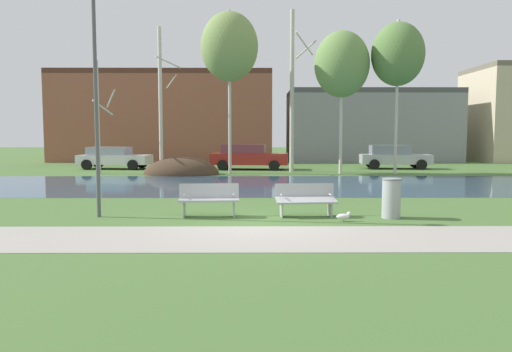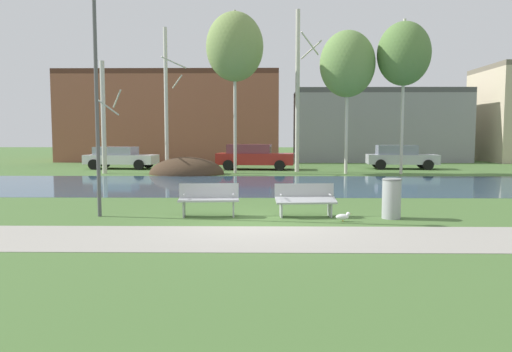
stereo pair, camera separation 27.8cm
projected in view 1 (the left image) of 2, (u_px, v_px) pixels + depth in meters
ground_plane at (256, 183)px, 22.14m from camera, size 120.00×120.00×0.00m
paved_path_strip at (259, 238)px, 10.32m from camera, size 60.00×2.58×0.01m
river_band at (256, 185)px, 21.22m from camera, size 80.00×8.73×0.01m
soil_mound at (182, 174)px, 26.75m from camera, size 4.11×2.99×1.88m
bench_left at (209, 199)px, 13.02m from camera, size 1.64×0.68×0.87m
bench_right at (306, 199)px, 13.04m from camera, size 1.64×0.68×0.87m
trash_bin at (391, 197)px, 12.79m from camera, size 0.51×0.51×1.05m
seagull at (344, 216)px, 12.32m from camera, size 0.40×0.15×0.25m
streetlamp at (95, 66)px, 12.66m from camera, size 0.32×0.32×6.03m
birch_far_left at (98, 117)px, 26.92m from camera, size 1.20×1.97×6.21m
birch_left at (161, 99)px, 27.46m from camera, size 1.30×2.13×8.14m
birch_center_left at (229, 47)px, 26.96m from camera, size 3.16×3.16×8.98m
birch_center at (293, 90)px, 28.15m from camera, size 1.50×2.55×9.26m
birch_center_right at (342, 64)px, 26.80m from camera, size 3.01×3.01×7.82m
birch_right at (398, 55)px, 26.54m from camera, size 2.85×2.85×8.36m
parked_van_nearest_white at (113, 157)px, 30.79m from camera, size 4.55×2.31×1.40m
parked_sedan_second_red at (248, 156)px, 30.39m from camera, size 4.89×2.43×1.57m
parked_hatch_third_silver at (394, 156)px, 31.04m from camera, size 4.46×2.26×1.50m
building_brick_low at (167, 117)px, 41.18m from camera, size 17.50×7.73×7.21m
building_grey_warehouse at (370, 126)px, 40.49m from camera, size 13.41×6.37×5.75m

